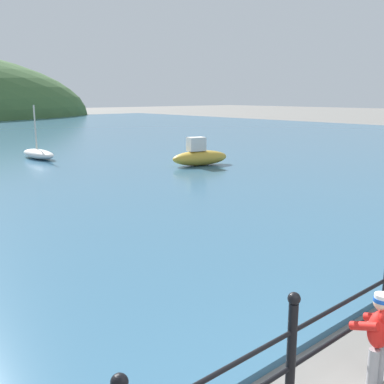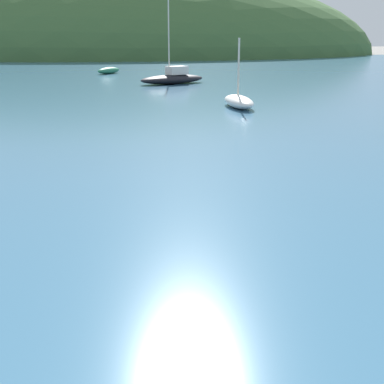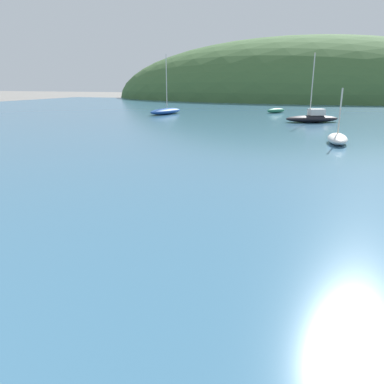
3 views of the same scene
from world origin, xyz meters
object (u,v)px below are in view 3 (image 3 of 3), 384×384
at_px(boat_mid_harbor, 312,118).
at_px(boat_far_right, 337,138).
at_px(boat_far_left, 166,111).
at_px(boat_nearest_quay, 276,111).

xyz_separation_m(boat_mid_harbor, boat_far_right, (1.47, -9.39, -0.08)).
distance_m(boat_far_left, boat_mid_harbor, 12.58).
distance_m(boat_mid_harbor, boat_nearest_quay, 8.27).
relative_size(boat_far_left, boat_nearest_quay, 2.37).
height_order(boat_far_left, boat_nearest_quay, boat_far_left).
height_order(boat_far_left, boat_mid_harbor, boat_far_left).
relative_size(boat_far_right, boat_nearest_quay, 1.23).
xyz_separation_m(boat_far_left, boat_mid_harbor, (12.26, -2.81, 0.04)).
distance_m(boat_mid_harbor, boat_far_right, 9.51).
relative_size(boat_far_left, boat_far_right, 1.93).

